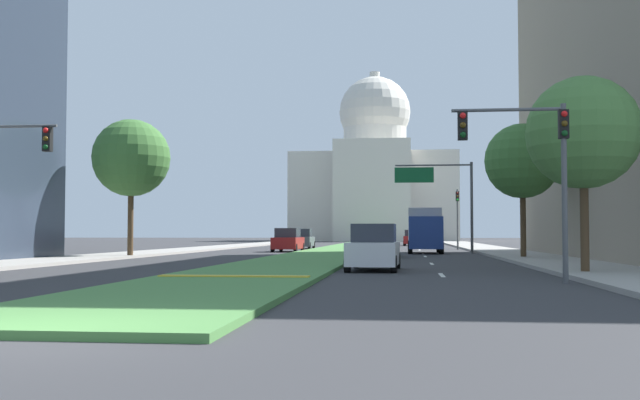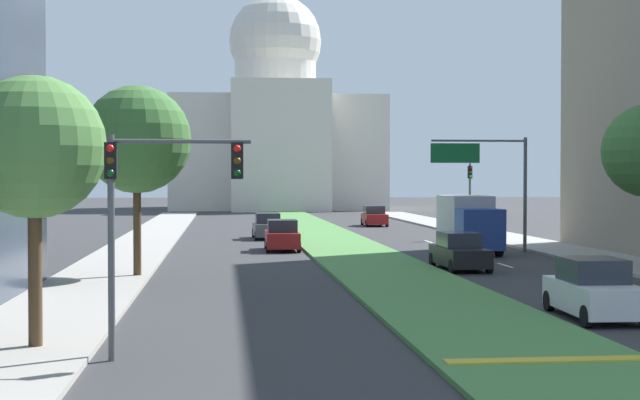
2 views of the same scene
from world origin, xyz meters
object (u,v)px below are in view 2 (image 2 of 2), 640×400
object	(u,v)px
box_truck_delivery	(469,223)
sedan_distant	(282,236)
sedan_midblock	(459,252)
sedan_far_horizon	(267,227)
capitol_building	(276,131)
sedan_very_far	(374,217)
overhead_guide_sign	(490,170)
street_tree_left_near	(34,148)
traffic_light_near_left	(148,196)
sedan_lead_stopped	(594,290)
traffic_light_far_right	(470,191)
street_tree_left_mid	(137,140)

from	to	relation	value
box_truck_delivery	sedan_distant	bearing A→B (deg)	165.04
sedan_midblock	sedan_far_horizon	bearing A→B (deg)	108.82
capitol_building	box_truck_delivery	world-z (taller)	capitol_building
sedan_very_far	overhead_guide_sign	bearing A→B (deg)	-86.56
box_truck_delivery	capitol_building	bearing A→B (deg)	94.84
capitol_building	sedan_very_far	xyz separation A→B (m)	(6.02, -47.38, -9.84)
street_tree_left_near	sedan_midblock	xyz separation A→B (m)	(15.30, 19.13, -4.12)
capitol_building	box_truck_delivery	xyz separation A→B (m)	(6.55, -77.40, -8.98)
traffic_light_near_left	sedan_very_far	world-z (taller)	traffic_light_near_left
sedan_far_horizon	sedan_very_far	size ratio (longest dim) A/B	1.06
sedan_distant	sedan_far_horizon	bearing A→B (deg)	91.97
traffic_light_near_left	sedan_very_far	size ratio (longest dim) A/B	1.20
street_tree_left_near	sedan_lead_stopped	world-z (taller)	street_tree_left_near
overhead_guide_sign	sedan_far_horizon	size ratio (longest dim) A/B	1.41
overhead_guide_sign	sedan_lead_stopped	bearing A→B (deg)	-98.92
overhead_guide_sign	sedan_midblock	world-z (taller)	overhead_guide_sign
traffic_light_far_right	sedan_very_far	world-z (taller)	traffic_light_far_right
traffic_light_near_left	street_tree_left_near	size ratio (longest dim) A/B	0.78
overhead_guide_sign	sedan_very_far	world-z (taller)	overhead_guide_sign
sedan_lead_stopped	box_truck_delivery	size ratio (longest dim) A/B	0.68
sedan_midblock	sedan_far_horizon	xyz separation A→B (m)	(-7.77, 22.78, 0.03)
overhead_guide_sign	street_tree_left_near	world-z (taller)	street_tree_left_near
overhead_guide_sign	street_tree_left_mid	size ratio (longest dim) A/B	0.81
sedan_very_far	traffic_light_far_right	bearing A→B (deg)	-78.75
traffic_light_near_left	street_tree_left_near	bearing A→B (deg)	154.71
overhead_guide_sign	sedan_very_far	size ratio (longest dim) A/B	1.50
capitol_building	sedan_midblock	world-z (taller)	capitol_building
traffic_light_far_right	sedan_distant	xyz separation A→B (m)	(-13.44, -8.84, -2.48)
overhead_guide_sign	sedan_lead_stopped	xyz separation A→B (m)	(-3.90, -24.83, -3.81)
street_tree_left_mid	traffic_light_near_left	bearing A→B (deg)	-84.08
street_tree_left_near	sedan_far_horizon	xyz separation A→B (m)	(7.53, 41.91, -4.08)
street_tree_left_near	street_tree_left_mid	distance (m)	16.70
traffic_light_far_right	traffic_light_near_left	bearing A→B (deg)	-114.10
traffic_light_near_left	sedan_lead_stopped	distance (m)	14.11
sedan_midblock	sedan_very_far	xyz separation A→B (m)	(2.37, 39.39, 0.02)
traffic_light_far_right	overhead_guide_sign	xyz separation A→B (m)	(-1.88, -11.33, 1.33)
sedan_midblock	sedan_distant	bearing A→B (deg)	121.40
traffic_light_near_left	street_tree_left_mid	size ratio (longest dim) A/B	0.64
sedan_midblock	street_tree_left_mid	bearing A→B (deg)	-170.19
street_tree_left_mid	sedan_far_horizon	distance (m)	26.58
street_tree_left_mid	sedan_midblock	world-z (taller)	street_tree_left_mid
street_tree_left_near	capitol_building	bearing A→B (deg)	83.72
sedan_midblock	traffic_light_far_right	bearing A→B (deg)	73.93
traffic_light_near_left	traffic_light_far_right	distance (m)	45.37
traffic_light_near_left	sedan_lead_stopped	bearing A→B (deg)	22.38
sedan_lead_stopped	sedan_far_horizon	xyz separation A→B (m)	(-8.03, 37.99, -0.00)
capitol_building	traffic_light_far_right	bearing A→B (deg)	-81.63
sedan_far_horizon	sedan_midblock	bearing A→B (deg)	-71.18
traffic_light_near_left	overhead_guide_sign	world-z (taller)	overhead_guide_sign
overhead_guide_sign	sedan_distant	bearing A→B (deg)	167.84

